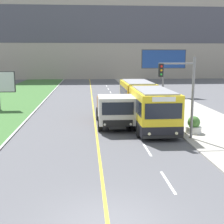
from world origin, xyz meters
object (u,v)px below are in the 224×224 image
at_px(traffic_light_mast, 182,87).
at_px(billboard_large, 164,61).
at_px(planter_round_near, 194,126).
at_px(planter_round_second, 171,112).
at_px(city_bus, 144,103).
at_px(dump_truck, 115,111).

xyz_separation_m(traffic_light_mast, billboard_large, (3.87, 20.58, 1.25)).
xyz_separation_m(planter_round_near, planter_round_second, (-0.20, 4.94, -0.00)).
height_order(traffic_light_mast, billboard_large, billboard_large).
relative_size(city_bus, planter_round_second, 11.33).
xyz_separation_m(billboard_large, planter_round_near, (-2.56, -19.27, -3.99)).
xyz_separation_m(city_bus, billboard_large, (5.16, 14.84, 3.07)).
xyz_separation_m(dump_truck, planter_round_near, (5.13, -2.41, -0.66)).
bearing_deg(dump_truck, city_bus, 38.71).
distance_m(traffic_light_mast, billboard_large, 20.98).
bearing_deg(dump_truck, traffic_light_mast, -44.21).
distance_m(traffic_light_mast, planter_round_second, 6.90).
relative_size(traffic_light_mast, planter_round_second, 4.51).
relative_size(city_bus, traffic_light_mast, 2.51).
distance_m(city_bus, planter_round_second, 2.61).
relative_size(city_bus, billboard_large, 2.18).
distance_m(traffic_light_mast, planter_round_near, 3.30).
xyz_separation_m(traffic_light_mast, planter_round_second, (1.11, 6.24, -2.74)).
height_order(dump_truck, planter_round_near, dump_truck).
bearing_deg(planter_round_near, billboard_large, 82.43).
relative_size(traffic_light_mast, billboard_large, 0.87).
bearing_deg(planter_round_second, billboard_large, 79.10).
bearing_deg(traffic_light_mast, dump_truck, 135.79).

